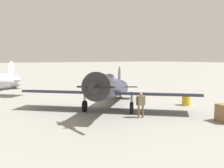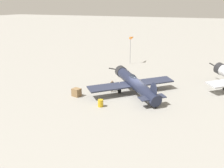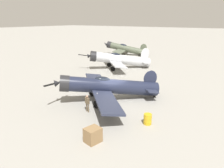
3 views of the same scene
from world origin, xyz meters
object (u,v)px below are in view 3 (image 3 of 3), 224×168
object	(u,v)px
ground_crew_mechanic	(87,102)
fuel_drum	(148,119)
airplane_mid_apron	(118,59)
airplane_far_line	(125,49)
equipment_crate	(93,135)
airplane_foreground	(107,86)

from	to	relation	value
ground_crew_mechanic	fuel_drum	bearing A→B (deg)	115.96
airplane_mid_apron	ground_crew_mechanic	world-z (taller)	airplane_mid_apron
airplane_mid_apron	airplane_far_line	world-z (taller)	airplane_mid_apron
equipment_crate	fuel_drum	bearing A→B (deg)	155.62
airplane_foreground	airplane_far_line	xyz separation A→B (m)	(-26.39, -13.53, -0.09)
equipment_crate	airplane_mid_apron	bearing A→B (deg)	-151.95
fuel_drum	airplane_foreground	bearing A→B (deg)	-112.16
ground_crew_mechanic	fuel_drum	distance (m)	5.69
airplane_far_line	airplane_mid_apron	bearing A→B (deg)	99.12
airplane_mid_apron	airplane_far_line	distance (m)	14.57
airplane_foreground	airplane_mid_apron	size ratio (longest dim) A/B	1.06
airplane_mid_apron	fuel_drum	size ratio (longest dim) A/B	10.96
airplane_foreground	ground_crew_mechanic	xyz separation A→B (m)	(3.23, 0.10, -0.60)
airplane_foreground	airplane_mid_apron	distance (m)	15.09
equipment_crate	airplane_far_line	bearing A→B (deg)	-152.63
ground_crew_mechanic	equipment_crate	bearing A→B (deg)	61.40
airplane_far_line	ground_crew_mechanic	size ratio (longest dim) A/B	6.68
airplane_mid_apron	ground_crew_mechanic	xyz separation A→B (m)	(16.56, 7.18, -0.63)
airplane_mid_apron	fuel_drum	bearing A→B (deg)	84.14
airplane_far_line	equipment_crate	bearing A→B (deg)	100.19
airplane_foreground	airplane_far_line	distance (m)	29.66
airplane_far_line	ground_crew_mechanic	bearing A→B (deg)	97.54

